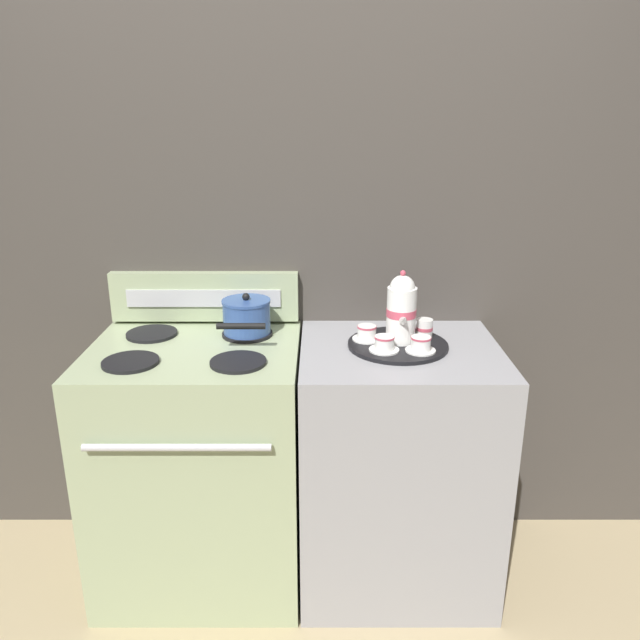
{
  "coord_description": "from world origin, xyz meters",
  "views": [
    {
      "loc": [
        0.09,
        -2.04,
        1.73
      ],
      "look_at": [
        0.09,
        0.08,
        1.02
      ],
      "focal_mm": 35.0,
      "sensor_mm": 36.0,
      "label": 1
    }
  ],
  "objects": [
    {
      "name": "ground_plane",
      "position": [
        0.0,
        0.0,
        0.0
      ],
      "size": [
        6.0,
        6.0,
        0.0
      ],
      "primitive_type": "plane",
      "color": "tan"
    },
    {
      "name": "wall_back",
      "position": [
        0.0,
        0.33,
        1.1
      ],
      "size": [
        6.0,
        0.05,
        2.2
      ],
      "color": "#423D38",
      "rests_on": "ground"
    },
    {
      "name": "stove",
      "position": [
        -0.36,
        -0.0,
        0.47
      ],
      "size": [
        0.74,
        0.64,
        0.95
      ],
      "color": "#9EAD84",
      "rests_on": "ground"
    },
    {
      "name": "control_panel",
      "position": [
        -0.36,
        0.28,
        1.05
      ],
      "size": [
        0.73,
        0.05,
        0.19
      ],
      "color": "#9EAD84",
      "rests_on": "stove"
    },
    {
      "name": "side_counter",
      "position": [
        0.38,
        0.0,
        0.47
      ],
      "size": [
        0.71,
        0.61,
        0.94
      ],
      "color": "#939399",
      "rests_on": "ground"
    },
    {
      "name": "saucepan",
      "position": [
        -0.18,
        0.13,
        1.01
      ],
      "size": [
        0.18,
        0.27,
        0.15
      ],
      "color": "#335193",
      "rests_on": "stove"
    },
    {
      "name": "serving_tray",
      "position": [
        0.37,
        0.02,
        0.95
      ],
      "size": [
        0.35,
        0.35,
        0.01
      ],
      "color": "black",
      "rests_on": "side_counter"
    },
    {
      "name": "teapot",
      "position": [
        0.38,
        0.03,
        1.07
      ],
      "size": [
        0.11,
        0.17,
        0.26
      ],
      "color": "white",
      "rests_on": "serving_tray"
    },
    {
      "name": "teacup_left",
      "position": [
        0.31,
        -0.05,
        0.98
      ],
      "size": [
        0.1,
        0.1,
        0.05
      ],
      "color": "white",
      "rests_on": "serving_tray"
    },
    {
      "name": "teacup_right",
      "position": [
        0.43,
        -0.06,
        0.98
      ],
      "size": [
        0.1,
        0.1,
        0.05
      ],
      "color": "white",
      "rests_on": "serving_tray"
    },
    {
      "name": "teacup_front",
      "position": [
        0.26,
        0.05,
        0.98
      ],
      "size": [
        0.1,
        0.1,
        0.05
      ],
      "color": "white",
      "rests_on": "serving_tray"
    },
    {
      "name": "creamer_jug",
      "position": [
        0.47,
        0.08,
        0.99
      ],
      "size": [
        0.06,
        0.06,
        0.07
      ],
      "color": "white",
      "rests_on": "serving_tray"
    }
  ]
}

